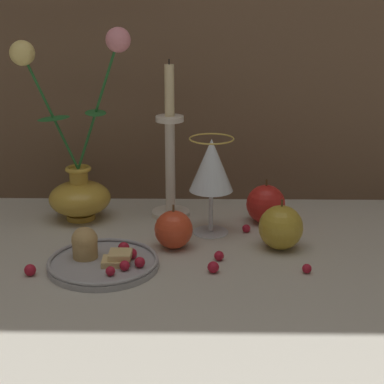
# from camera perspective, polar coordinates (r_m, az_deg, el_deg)

# --- Properties ---
(ground_plane) EXTENTS (2.40, 2.40, 0.00)m
(ground_plane) POSITION_cam_1_polar(r_m,az_deg,el_deg) (1.15, -3.46, -4.74)
(ground_plane) COLOR #B7B2A3
(ground_plane) RESTS_ON ground
(vase) EXTENTS (0.22, 0.12, 0.37)m
(vase) POSITION_cam_1_polar(r_m,az_deg,el_deg) (1.26, -10.08, 1.67)
(vase) COLOR gold
(vase) RESTS_ON ground_plane
(plate_with_pastries) EXTENTS (0.18, 0.18, 0.06)m
(plate_with_pastries) POSITION_cam_1_polar(r_m,az_deg,el_deg) (1.07, -8.09, -5.91)
(plate_with_pastries) COLOR #A3A3A8
(plate_with_pastries) RESTS_ON ground_plane
(wine_glass) EXTENTS (0.08, 0.08, 0.18)m
(wine_glass) POSITION_cam_1_polar(r_m,az_deg,el_deg) (1.16, 1.73, 2.12)
(wine_glass) COLOR silver
(wine_glass) RESTS_ON ground_plane
(candlestick) EXTENTS (0.08, 0.08, 0.31)m
(candlestick) POSITION_cam_1_polar(r_m,az_deg,el_deg) (1.25, -1.96, 2.78)
(candlestick) COLOR silver
(candlestick) RESTS_ON ground_plane
(apple_beside_vase) EXTENTS (0.08, 0.08, 0.09)m
(apple_beside_vase) POSITION_cam_1_polar(r_m,az_deg,el_deg) (1.24, 6.57, -1.08)
(apple_beside_vase) COLOR red
(apple_beside_vase) RESTS_ON ground_plane
(apple_near_glass) EXTENTS (0.07, 0.07, 0.08)m
(apple_near_glass) POSITION_cam_1_polar(r_m,az_deg,el_deg) (1.12, -1.65, -3.35)
(apple_near_glass) COLOR #D14223
(apple_near_glass) RESTS_ON ground_plane
(apple_at_table_edge) EXTENTS (0.08, 0.08, 0.09)m
(apple_at_table_edge) POSITION_cam_1_polar(r_m,az_deg,el_deg) (1.13, 7.90, -3.13)
(apple_at_table_edge) COLOR #B2932D
(apple_at_table_edge) RESTS_ON ground_plane
(berry_near_plate) EXTENTS (0.02, 0.02, 0.02)m
(berry_near_plate) POSITION_cam_1_polar(r_m,az_deg,el_deg) (1.20, 4.85, -3.25)
(berry_near_plate) COLOR #AD192D
(berry_near_plate) RESTS_ON ground_plane
(berry_front_center) EXTENTS (0.02, 0.02, 0.02)m
(berry_front_center) POSITION_cam_1_polar(r_m,az_deg,el_deg) (1.06, -14.20, -6.74)
(berry_front_center) COLOR #AD192D
(berry_front_center) RESTS_ON ground_plane
(berry_by_glass_stem) EXTENTS (0.02, 0.02, 0.02)m
(berry_by_glass_stem) POSITION_cam_1_polar(r_m,az_deg,el_deg) (1.04, 1.90, -6.70)
(berry_by_glass_stem) COLOR #AD192D
(berry_by_glass_stem) RESTS_ON ground_plane
(berry_under_candlestick) EXTENTS (0.02, 0.02, 0.02)m
(berry_under_candlestick) POSITION_cam_1_polar(r_m,az_deg,el_deg) (1.08, 2.42, -5.69)
(berry_under_candlestick) COLOR #AD192D
(berry_under_candlestick) RESTS_ON ground_plane
(berry_far_right) EXTENTS (0.02, 0.02, 0.02)m
(berry_far_right) POSITION_cam_1_polar(r_m,az_deg,el_deg) (1.05, 10.17, -6.72)
(berry_far_right) COLOR #AD192D
(berry_far_right) RESTS_ON ground_plane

